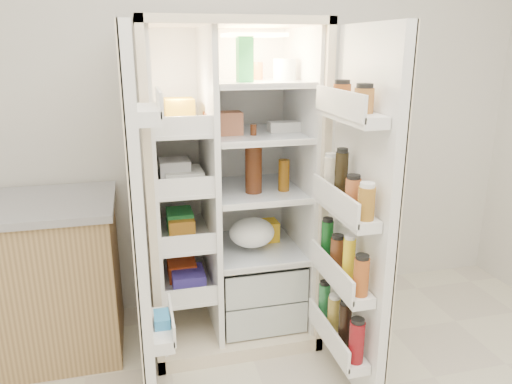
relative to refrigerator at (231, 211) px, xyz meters
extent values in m
cube|color=silver|center=(0.04, 0.35, 0.60)|extent=(4.00, 0.02, 2.70)
cube|color=beige|center=(-0.02, 0.28, 0.15)|extent=(0.92, 0.04, 1.80)
cube|color=beige|center=(-0.46, -0.05, 0.15)|extent=(0.04, 0.70, 1.80)
cube|color=beige|center=(0.42, -0.05, 0.15)|extent=(0.04, 0.70, 1.80)
cube|color=beige|center=(-0.02, -0.05, 1.03)|extent=(0.92, 0.70, 0.04)
cube|color=beige|center=(-0.02, -0.05, -0.71)|extent=(0.92, 0.70, 0.08)
cube|color=white|center=(-0.02, 0.25, 0.17)|extent=(0.84, 0.02, 1.68)
cube|color=white|center=(-0.43, -0.05, 0.17)|extent=(0.02, 0.62, 1.68)
cube|color=white|center=(0.39, -0.05, 0.17)|extent=(0.02, 0.62, 1.68)
cube|color=white|center=(-0.13, -0.05, 0.17)|extent=(0.03, 0.62, 1.68)
cube|color=#B3BCB9|center=(0.14, -0.07, -0.56)|extent=(0.47, 0.52, 0.19)
cube|color=#B3BCB9|center=(0.14, -0.07, -0.36)|extent=(0.47, 0.52, 0.19)
cube|color=#FFD18C|center=(0.14, 0.00, 0.97)|extent=(0.30, 0.30, 0.02)
cube|color=white|center=(-0.28, -0.05, -0.40)|extent=(0.28, 0.58, 0.02)
cube|color=white|center=(-0.28, -0.05, -0.10)|extent=(0.28, 0.58, 0.02)
cube|color=white|center=(-0.28, -0.05, 0.20)|extent=(0.28, 0.58, 0.02)
cube|color=white|center=(-0.28, -0.05, 0.50)|extent=(0.28, 0.58, 0.02)
cube|color=white|center=(0.14, -0.05, -0.23)|extent=(0.49, 0.58, 0.01)
cube|color=white|center=(0.14, -0.05, 0.13)|extent=(0.49, 0.58, 0.01)
cube|color=white|center=(0.14, -0.05, 0.45)|extent=(0.49, 0.58, 0.02)
cube|color=white|center=(0.14, -0.05, 0.73)|extent=(0.49, 0.58, 0.02)
cube|color=#E74E20|center=(-0.28, -0.05, -0.34)|extent=(0.16, 0.20, 0.10)
cube|color=green|center=(-0.28, -0.05, -0.03)|extent=(0.14, 0.18, 0.12)
cube|color=white|center=(-0.28, -0.05, 0.25)|extent=(0.20, 0.22, 0.07)
cube|color=gold|center=(-0.28, -0.05, 0.58)|extent=(0.15, 0.16, 0.14)
cube|color=#4839AB|center=(-0.28, -0.05, -0.34)|extent=(0.18, 0.20, 0.09)
cube|color=orange|center=(-0.28, -0.05, -0.04)|extent=(0.14, 0.18, 0.10)
cube|color=silver|center=(-0.28, -0.05, 0.27)|extent=(0.16, 0.16, 0.12)
sphere|color=orange|center=(0.01, -0.15, -0.62)|extent=(0.07, 0.07, 0.07)
sphere|color=orange|center=(0.10, -0.11, -0.62)|extent=(0.07, 0.07, 0.07)
sphere|color=orange|center=(0.20, -0.15, -0.62)|extent=(0.07, 0.07, 0.07)
sphere|color=orange|center=(0.06, -0.01, -0.62)|extent=(0.07, 0.07, 0.07)
ellipsoid|color=#3A7627|center=(0.14, -0.05, -0.35)|extent=(0.26, 0.24, 0.11)
cylinder|color=#4A2210|center=(0.11, -0.13, 0.29)|extent=(0.09, 0.09, 0.29)
cylinder|color=brown|center=(0.28, -0.13, 0.23)|extent=(0.06, 0.06, 0.18)
cube|color=#279046|center=(0.06, -0.14, 0.85)|extent=(0.08, 0.08, 0.22)
cylinder|color=white|center=(0.30, -0.05, 0.80)|extent=(0.12, 0.12, 0.11)
cylinder|color=#A75526|center=(0.17, 0.05, 0.79)|extent=(0.07, 0.07, 0.09)
cube|color=silver|center=(0.32, -0.05, 0.49)|extent=(0.22, 0.09, 0.06)
cube|color=#9C5B3E|center=(-0.05, -0.07, 0.52)|extent=(0.20, 0.11, 0.12)
ellipsoid|color=white|center=(0.10, -0.12, -0.14)|extent=(0.26, 0.24, 0.16)
cube|color=yellow|center=(0.24, 0.03, -0.16)|extent=(0.10, 0.12, 0.12)
cube|color=white|center=(-0.52, -0.60, 0.15)|extent=(0.05, 0.40, 1.72)
cube|color=beige|center=(-0.54, -0.60, 0.15)|extent=(0.01, 0.40, 1.72)
cube|color=white|center=(-0.45, -0.60, -0.35)|extent=(0.09, 0.32, 0.06)
cube|color=white|center=(-0.45, -0.60, 0.65)|extent=(0.09, 0.32, 0.06)
cube|color=#338CCC|center=(-0.45, -0.60, -0.32)|extent=(0.07, 0.12, 0.10)
cube|color=white|center=(0.48, -0.69, 0.15)|extent=(0.05, 0.58, 1.72)
cube|color=beige|center=(0.51, -0.69, 0.15)|extent=(0.01, 0.58, 1.72)
cube|color=white|center=(0.40, -0.69, -0.49)|extent=(0.11, 0.50, 0.05)
cube|color=white|center=(0.40, -0.69, -0.15)|extent=(0.11, 0.50, 0.05)
cube|color=white|center=(0.40, -0.69, 0.20)|extent=(0.11, 0.50, 0.05)
cube|color=white|center=(0.40, -0.69, 0.63)|extent=(0.11, 0.50, 0.05)
cylinder|color=maroon|center=(0.40, -0.89, -0.36)|extent=(0.07, 0.07, 0.20)
cylinder|color=black|center=(0.40, -0.76, -0.35)|extent=(0.06, 0.06, 0.22)
cylinder|color=#A68D37|center=(0.40, -0.63, -0.37)|extent=(0.06, 0.06, 0.18)
cylinder|color=#26743D|center=(0.40, -0.50, -0.37)|extent=(0.06, 0.06, 0.19)
cylinder|color=#9D491A|center=(0.40, -0.89, -0.04)|extent=(0.07, 0.07, 0.17)
cylinder|color=yellow|center=(0.40, -0.76, -0.02)|extent=(0.06, 0.06, 0.21)
cylinder|color=#5B2E16|center=(0.40, -0.63, -0.04)|extent=(0.07, 0.07, 0.16)
cylinder|color=#114D1B|center=(0.40, -0.50, -0.02)|extent=(0.06, 0.06, 0.20)
cylinder|color=#936320|center=(0.40, -0.89, 0.30)|extent=(0.07, 0.07, 0.14)
cylinder|color=#A15229|center=(0.40, -0.76, 0.30)|extent=(0.07, 0.07, 0.14)
cylinder|color=black|center=(0.40, -0.63, 0.34)|extent=(0.06, 0.06, 0.23)
cylinder|color=beige|center=(0.40, -0.50, 0.32)|extent=(0.06, 0.06, 0.18)
cylinder|color=#925A24|center=(0.40, -0.81, 0.71)|extent=(0.08, 0.08, 0.10)
cylinder|color=brown|center=(0.40, -0.59, 0.71)|extent=(0.08, 0.08, 0.10)
cube|color=#A58552|center=(-1.25, 0.00, -0.32)|extent=(1.18, 0.61, 0.85)
camera|label=1|loc=(-0.50, -2.62, 0.92)|focal=34.00mm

